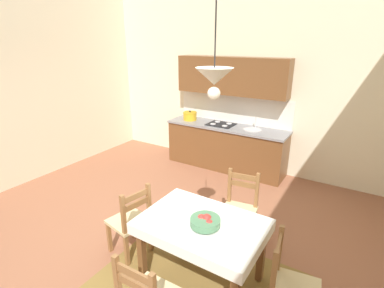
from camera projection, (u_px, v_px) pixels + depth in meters
The scene contains 10 objects.
ground_plane at pixel (147, 247), 3.76m from camera, with size 6.66×6.66×0.10m, color #935B42.
wall_back at pixel (246, 61), 5.50m from camera, with size 6.66×0.12×4.22m, color beige.
area_rug at pixel (197, 285), 3.11m from camera, with size 2.10×1.60×0.01m, color olive.
kitchen_cabinetry at pixel (227, 127), 5.76m from camera, with size 2.43×0.63×2.20m.
dining_table at pixel (202, 233), 2.98m from camera, with size 1.27×0.89×0.75m.
dining_chair_tv_side at pixel (131, 222), 3.46m from camera, with size 0.49×0.49×0.93m.
dining_chair_window_side at pixel (290, 288), 2.53m from camera, with size 0.48×0.48×0.93m.
dining_chair_kitchen_side at pixel (239, 210), 3.70m from camera, with size 0.48×0.48×0.93m.
fruit_bowl at pixel (205, 222), 2.83m from camera, with size 0.30×0.30×0.12m.
pendant_lamp at pixel (214, 78), 2.38m from camera, with size 0.32×0.32×0.81m.
Camera 1 is at (2.12, -2.31, 2.49)m, focal length 27.02 mm.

